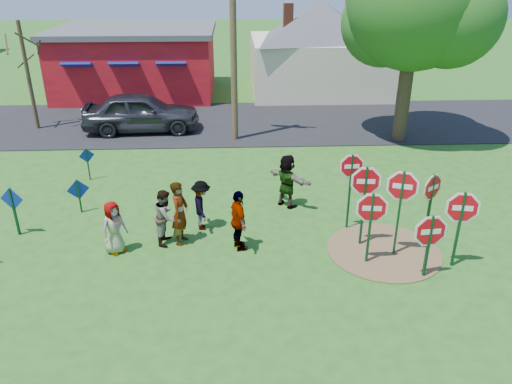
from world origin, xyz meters
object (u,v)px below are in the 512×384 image
leafy_tree (418,9)px  stop_sign_b (351,173)px  stop_sign_a (371,213)px  utility_pole (233,31)px  stop_sign_c (401,194)px  person_b (180,213)px  suv (141,112)px  stop_sign_d (432,192)px  person_a (114,228)px

leafy_tree → stop_sign_b: bearing=-117.6°
stop_sign_a → leafy_tree: size_ratio=0.25×
stop_sign_a → stop_sign_b: stop_sign_b is taller
utility_pole → stop_sign_c: bearing=-66.4°
person_b → stop_sign_b: bearing=-68.3°
stop_sign_b → stop_sign_c: stop_sign_c is taller
person_b → utility_pole: (1.62, 9.12, 3.85)m
utility_pole → suv: bearing=162.8°
stop_sign_a → leafy_tree: bearing=73.8°
suv → person_b: bearing=-168.0°
stop_sign_b → leafy_tree: leafy_tree is taller
stop_sign_d → leafy_tree: leafy_tree is taller
person_b → stop_sign_a: bearing=-89.5°
stop_sign_c → leafy_tree: 10.89m
person_a → leafy_tree: bearing=-9.5°
person_a → utility_pole: (3.41, 9.59, 4.03)m
leafy_tree → person_b: bearing=-136.6°
stop_sign_a → stop_sign_b: 1.94m
stop_sign_c → stop_sign_d: size_ratio=1.18×
stop_sign_d → suv: 14.66m
suv → stop_sign_d: bearing=-140.4°
stop_sign_a → stop_sign_d: bearing=33.3°
stop_sign_c → stop_sign_d: bearing=48.6°
stop_sign_c → person_b: 6.15m
stop_sign_d → suv: (-9.92, 10.78, -0.63)m
stop_sign_b → suv: (-7.81, 9.88, -0.88)m
stop_sign_c → leafy_tree: bearing=89.9°
person_b → stop_sign_d: bearing=-77.6°
person_b → person_a: bearing=119.2°
person_a → stop_sign_c: bearing=-52.7°
stop_sign_d → leafy_tree: bearing=42.7°
stop_sign_b → stop_sign_d: 2.31m
leafy_tree → person_a: bearing=-140.2°
utility_pole → person_b: bearing=-100.1°
suv → leafy_tree: size_ratio=0.61×
suv → leafy_tree: bearing=-101.2°
person_a → stop_sign_d: bearing=-48.2°
leafy_tree → stop_sign_a: bearing=-112.3°
stop_sign_c → suv: 14.45m
stop_sign_a → person_a: size_ratio=1.43×
stop_sign_a → person_a: 7.02m
stop_sign_b → leafy_tree: 9.95m
stop_sign_a → stop_sign_c: size_ratio=0.83×
utility_pole → person_a: bearing=-109.6°
stop_sign_c → suv: (-8.82, 11.41, -0.89)m
stop_sign_b → person_a: size_ratio=1.65×
person_b → utility_pole: 10.03m
stop_sign_d → person_b: bearing=143.8°
stop_sign_b → stop_sign_c: size_ratio=0.96×
stop_sign_c → utility_pole: (-4.39, 10.04, 2.96)m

